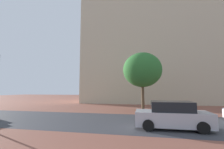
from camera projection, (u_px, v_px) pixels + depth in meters
ground_plane at (116, 120)px, 12.02m from camera, size 120.00×120.00×0.00m
street_asphalt_strip at (115, 121)px, 11.63m from camera, size 120.00×7.01×0.00m
landmark_building at (150, 45)px, 31.92m from camera, size 25.79×13.53×36.20m
car_silver at (172, 116)px, 9.44m from camera, size 4.27×2.01×1.61m
tree_curb_far at (142, 70)px, 17.43m from camera, size 4.26×4.26×6.45m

